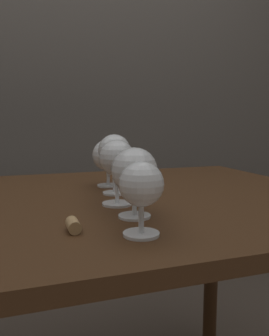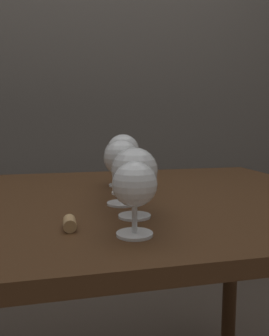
{
  "view_description": "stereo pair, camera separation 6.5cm",
  "coord_description": "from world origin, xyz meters",
  "px_view_note": "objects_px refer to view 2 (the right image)",
  "views": [
    {
      "loc": [
        -0.12,
        -0.8,
        0.94
      ],
      "look_at": [
        0.08,
        -0.2,
        0.85
      ],
      "focal_mm": 36.65,
      "sensor_mm": 36.0,
      "label": 1
    },
    {
      "loc": [
        -0.06,
        -0.82,
        0.94
      ],
      "look_at": [
        0.08,
        -0.2,
        0.85
      ],
      "focal_mm": 36.65,
      "sensor_mm": 36.0,
      "label": 2
    }
  ],
  "objects_px": {
    "wine_glass_amber": "(123,151)",
    "wine_glass_pinot": "(120,156)",
    "wine_glass_chardonnay": "(135,185)",
    "wine_glass_port": "(122,160)",
    "wine_glass_merlot": "(134,172)",
    "cork": "(70,223)"
  },
  "relations": [
    {
      "from": "wine_glass_pinot",
      "to": "wine_glass_amber",
      "type": "bearing_deg",
      "value": -95.53
    },
    {
      "from": "wine_glass_chardonnay",
      "to": "wine_glass_port",
      "type": "distance_m",
      "value": 0.21
    },
    {
      "from": "wine_glass_merlot",
      "to": "wine_glass_port",
      "type": "relative_size",
      "value": 0.94
    },
    {
      "from": "wine_glass_merlot",
      "to": "wine_glass_pinot",
      "type": "height_order",
      "value": "wine_glass_merlot"
    },
    {
      "from": "wine_glass_amber",
      "to": "cork",
      "type": "bearing_deg",
      "value": -118.41
    },
    {
      "from": "wine_glass_merlot",
      "to": "cork",
      "type": "bearing_deg",
      "value": -158.51
    },
    {
      "from": "wine_glass_port",
      "to": "wine_glass_amber",
      "type": "distance_m",
      "value": 0.12
    },
    {
      "from": "wine_glass_merlot",
      "to": "wine_glass_port",
      "type": "xyz_separation_m",
      "value": [
        -0.0,
        0.11,
        0.01
      ]
    },
    {
      "from": "cork",
      "to": "wine_glass_chardonnay",
      "type": "bearing_deg",
      "value": -28.44
    },
    {
      "from": "wine_glass_merlot",
      "to": "wine_glass_port",
      "type": "height_order",
      "value": "wine_glass_port"
    },
    {
      "from": "wine_glass_merlot",
      "to": "wine_glass_pinot",
      "type": "bearing_deg",
      "value": 84.57
    },
    {
      "from": "wine_glass_chardonnay",
      "to": "wine_glass_amber",
      "type": "relative_size",
      "value": 0.8
    },
    {
      "from": "wine_glass_merlot",
      "to": "cork",
      "type": "xyz_separation_m",
      "value": [
        -0.13,
        -0.05,
        -0.08
      ]
    },
    {
      "from": "wine_glass_chardonnay",
      "to": "wine_glass_merlot",
      "type": "xyz_separation_m",
      "value": [
        0.02,
        0.1,
        0.01
      ]
    },
    {
      "from": "cork",
      "to": "wine_glass_amber",
      "type": "bearing_deg",
      "value": 61.59
    },
    {
      "from": "wine_glass_pinot",
      "to": "cork",
      "type": "height_order",
      "value": "wine_glass_pinot"
    },
    {
      "from": "cork",
      "to": "wine_glass_port",
      "type": "bearing_deg",
      "value": 52.36
    },
    {
      "from": "wine_glass_amber",
      "to": "wine_glass_pinot",
      "type": "xyz_separation_m",
      "value": [
        0.01,
        0.11,
        -0.02
      ]
    },
    {
      "from": "wine_glass_amber",
      "to": "wine_glass_port",
      "type": "bearing_deg",
      "value": -102.53
    },
    {
      "from": "wine_glass_chardonnay",
      "to": "wine_glass_merlot",
      "type": "distance_m",
      "value": 0.11
    },
    {
      "from": "wine_glass_chardonnay",
      "to": "cork",
      "type": "xyz_separation_m",
      "value": [
        -0.1,
        0.05,
        -0.07
      ]
    },
    {
      "from": "wine_glass_chardonnay",
      "to": "wine_glass_pinot",
      "type": "relative_size",
      "value": 0.91
    }
  ]
}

